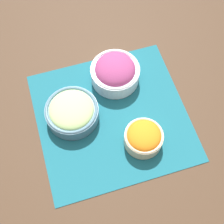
# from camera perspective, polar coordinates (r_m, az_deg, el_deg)

# --- Properties ---
(ground_plane) EXTENTS (3.00, 3.00, 0.00)m
(ground_plane) POSITION_cam_1_polar(r_m,az_deg,el_deg) (0.99, -0.00, -0.86)
(ground_plane) COLOR #422D1E
(placemat) EXTENTS (0.45, 0.47, 0.00)m
(placemat) POSITION_cam_1_polar(r_m,az_deg,el_deg) (0.99, -0.00, -0.81)
(placemat) COLOR #195B6B
(placemat) RESTS_ON ground_plane
(onion_bowl) EXTENTS (0.16, 0.16, 0.08)m
(onion_bowl) POSITION_cam_1_polar(r_m,az_deg,el_deg) (1.02, 0.58, 7.35)
(onion_bowl) COLOR silver
(onion_bowl) RESTS_ON placemat
(carrot_bowl) EXTENTS (0.12, 0.12, 0.07)m
(carrot_bowl) POSITION_cam_1_polar(r_m,az_deg,el_deg) (0.92, 5.81, -4.63)
(carrot_bowl) COLOR beige
(carrot_bowl) RESTS_ON placemat
(cucumber_bowl) EXTENTS (0.16, 0.16, 0.07)m
(cucumber_bowl) POSITION_cam_1_polar(r_m,az_deg,el_deg) (0.96, -7.34, 0.08)
(cucumber_bowl) COLOR slate
(cucumber_bowl) RESTS_ON placemat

